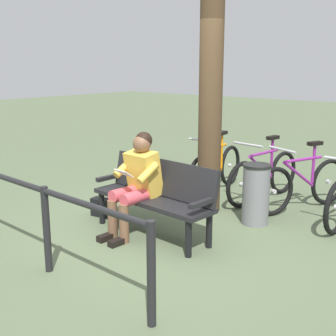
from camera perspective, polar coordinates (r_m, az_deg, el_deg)
ground_plane at (r=5.13m, az=-1.85°, el=-9.11°), size 40.00×40.00×0.00m
bench at (r=5.14m, az=-1.51°, el=-3.08°), size 1.63×0.59×0.87m
person_reading at (r=5.10m, az=-4.03°, el=-1.42°), size 0.51×0.79×1.20m
handbag at (r=5.87m, az=-8.45°, el=-5.07°), size 0.32×0.19×0.24m
tree_trunk at (r=5.81m, az=5.54°, el=9.56°), size 0.31×0.31×3.17m
litter_bin at (r=5.58m, az=11.29°, el=-3.34°), size 0.35×0.35×0.76m
bicycle_blue at (r=6.28m, az=16.99°, el=-2.03°), size 0.71×1.59×0.94m
bicycle_silver at (r=6.58m, az=12.27°, el=-1.04°), size 0.48×1.67×0.94m
bicycle_green at (r=6.88m, az=6.20°, el=-0.20°), size 0.48×1.68×0.94m
railing_fence at (r=4.32m, az=-15.56°, el=-5.74°), size 2.82×0.17×0.85m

